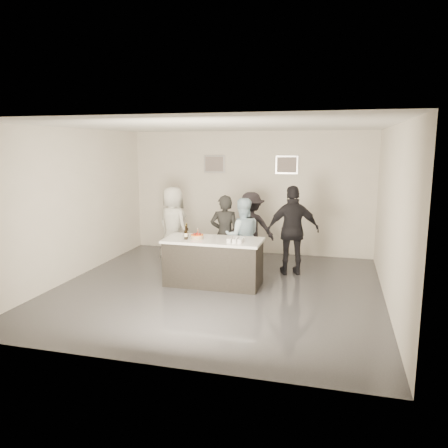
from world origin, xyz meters
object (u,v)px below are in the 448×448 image
(person_main_black, at_px, (225,235))
(bar_counter, at_px, (213,262))
(beer_bottle_b, at_px, (186,233))
(person_main_blue, at_px, (242,236))
(person_guest_left, at_px, (173,225))
(person_guest_right, at_px, (293,230))
(cake, at_px, (197,237))
(beer_bottle_a, at_px, (187,230))
(person_guest_back, at_px, (251,228))

(person_main_black, bearing_deg, bar_counter, 79.05)
(bar_counter, relative_size, beer_bottle_b, 7.15)
(person_main_blue, xyz_separation_m, person_guest_left, (-1.71, 0.46, 0.07))
(beer_bottle_b, height_order, person_main_blue, person_main_blue)
(person_guest_right, bearing_deg, bar_counter, 21.21)
(cake, height_order, person_main_blue, person_main_blue)
(beer_bottle_b, bearing_deg, bar_counter, 16.61)
(bar_counter, bearing_deg, person_main_blue, 66.26)
(beer_bottle_b, bearing_deg, person_main_blue, 48.89)
(cake, distance_m, beer_bottle_a, 0.31)
(bar_counter, height_order, person_guest_back, person_guest_back)
(person_guest_left, bearing_deg, person_main_black, -172.73)
(beer_bottle_b, relative_size, person_guest_back, 0.16)
(beer_bottle_b, bearing_deg, person_main_black, 60.70)
(beer_bottle_a, height_order, person_guest_back, person_guest_back)
(cake, xyz_separation_m, person_guest_right, (1.69, 1.18, -0.01))
(beer_bottle_a, distance_m, beer_bottle_b, 0.23)
(person_main_black, height_order, person_guest_right, person_guest_right)
(beer_bottle_b, distance_m, person_guest_back, 2.12)
(person_main_black, bearing_deg, cake, 59.68)
(beer_bottle_a, height_order, person_main_black, person_main_black)
(bar_counter, relative_size, person_main_blue, 1.16)
(cake, xyz_separation_m, person_main_black, (0.32, 0.85, -0.11))
(beer_bottle_a, relative_size, person_guest_back, 0.16)
(bar_counter, relative_size, person_guest_left, 1.06)
(beer_bottle_b, xyz_separation_m, person_guest_left, (-0.83, 1.46, -0.16))
(cake, xyz_separation_m, person_main_blue, (0.68, 0.92, -0.14))
(beer_bottle_b, bearing_deg, person_guest_back, 65.60)
(cake, bearing_deg, person_guest_right, 34.78)
(person_main_blue, bearing_deg, person_main_black, -7.32)
(beer_bottle_a, height_order, person_main_blue, person_main_blue)
(person_main_blue, bearing_deg, person_guest_left, -34.22)
(person_main_black, distance_m, person_guest_back, 1.05)
(cake, distance_m, person_main_black, 0.91)
(cake, relative_size, person_guest_left, 0.14)
(beer_bottle_a, xyz_separation_m, person_guest_back, (0.93, 1.70, -0.22))
(bar_counter, xyz_separation_m, cake, (-0.30, -0.07, 0.49))
(person_guest_right, bearing_deg, person_guest_back, -50.29)
(beer_bottle_a, height_order, person_guest_right, person_guest_right)
(cake, relative_size, person_guest_right, 0.13)
(beer_bottle_b, distance_m, person_guest_right, 2.27)
(person_main_black, bearing_deg, beer_bottle_b, 51.31)
(cake, height_order, person_guest_right, person_guest_right)
(cake, relative_size, beer_bottle_a, 0.94)
(bar_counter, bearing_deg, person_guest_left, 135.52)
(beer_bottle_a, relative_size, person_guest_right, 0.14)
(person_main_black, height_order, person_guest_left, person_guest_left)
(beer_bottle_a, bearing_deg, beer_bottle_b, -74.06)
(person_main_blue, bearing_deg, person_guest_back, -108.99)
(person_main_blue, distance_m, person_guest_back, 0.92)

